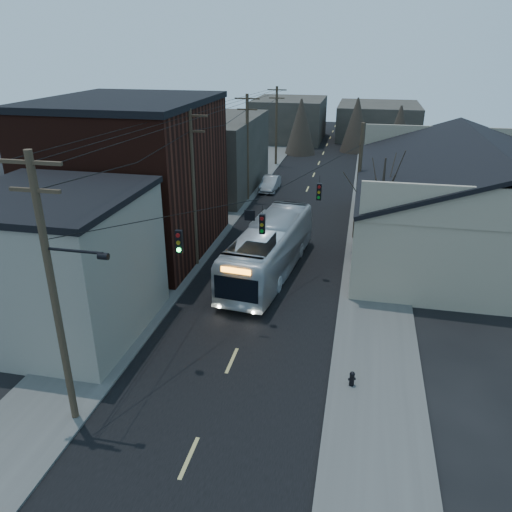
{
  "coord_description": "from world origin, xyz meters",
  "views": [
    {
      "loc": [
        5.13,
        -10.6,
        13.53
      ],
      "look_at": [
        -0.02,
        13.42,
        3.0
      ],
      "focal_mm": 35.0,
      "sensor_mm": 36.0,
      "label": 1
    }
  ],
  "objects": [
    {
      "name": "ground",
      "position": [
        0.0,
        0.0,
        0.0
      ],
      "size": [
        160.0,
        160.0,
        0.0
      ],
      "primitive_type": "plane",
      "color": "black",
      "rests_on": "ground"
    },
    {
      "name": "road_surface",
      "position": [
        0.0,
        30.0,
        0.01
      ],
      "size": [
        9.0,
        110.0,
        0.02
      ],
      "primitive_type": "cube",
      "color": "black",
      "rests_on": "ground"
    },
    {
      "name": "sidewalk_left",
      "position": [
        -6.5,
        30.0,
        0.06
      ],
      "size": [
        4.0,
        110.0,
        0.12
      ],
      "primitive_type": "cube",
      "color": "#474744",
      "rests_on": "ground"
    },
    {
      "name": "sidewalk_right",
      "position": [
        6.5,
        30.0,
        0.06
      ],
      "size": [
        4.0,
        110.0,
        0.12
      ],
      "primitive_type": "cube",
      "color": "#474744",
      "rests_on": "ground"
    },
    {
      "name": "building_clapboard",
      "position": [
        -9.0,
        9.0,
        3.5
      ],
      "size": [
        8.0,
        8.0,
        7.0
      ],
      "primitive_type": "cube",
      "color": "slate",
      "rests_on": "ground"
    },
    {
      "name": "building_brick",
      "position": [
        -10.0,
        20.0,
        5.0
      ],
      "size": [
        10.0,
        12.0,
        10.0
      ],
      "primitive_type": "cube",
      "color": "black",
      "rests_on": "ground"
    },
    {
      "name": "building_left_far",
      "position": [
        -9.5,
        36.0,
        3.5
      ],
      "size": [
        9.0,
        14.0,
        7.0
      ],
      "primitive_type": "cube",
      "color": "#302C26",
      "rests_on": "ground"
    },
    {
      "name": "warehouse",
      "position": [
        13.0,
        25.0,
        2.7
      ],
      "size": [
        16.16,
        20.6,
        7.73
      ],
      "color": "gray",
      "rests_on": "ground"
    },
    {
      "name": "building_far_left",
      "position": [
        -6.0,
        65.0,
        3.0
      ],
      "size": [
        10.0,
        12.0,
        6.0
      ],
      "primitive_type": "cube",
      "color": "#302C26",
      "rests_on": "ground"
    },
    {
      "name": "building_far_right",
      "position": [
        7.0,
        70.0,
        2.5
      ],
      "size": [
        12.0,
        14.0,
        5.0
      ],
      "primitive_type": "cube",
      "color": "#302C26",
      "rests_on": "ground"
    },
    {
      "name": "bare_tree",
      "position": [
        6.5,
        20.0,
        3.6
      ],
      "size": [
        0.4,
        0.4,
        7.2
      ],
      "primitive_type": "cone",
      "color": "black",
      "rests_on": "ground"
    },
    {
      "name": "utility_lines",
      "position": [
        -3.11,
        24.14,
        4.95
      ],
      "size": [
        11.24,
        45.28,
        10.5
      ],
      "color": "#382B1E",
      "rests_on": "ground"
    },
    {
      "name": "bus",
      "position": [
        -0.09,
        17.69,
        1.67
      ],
      "size": [
        4.09,
        12.23,
        3.34
      ],
      "primitive_type": "imported",
      "rotation": [
        0.0,
        0.0,
        3.03
      ],
      "color": "silver",
      "rests_on": "ground"
    },
    {
      "name": "parked_car",
      "position": [
        -3.59,
        36.82,
        0.69
      ],
      "size": [
        1.56,
        4.21,
        1.38
      ],
      "primitive_type": "imported",
      "rotation": [
        0.0,
        0.0,
        -0.02
      ],
      "color": "#979A9E",
      "rests_on": "ground"
    },
    {
      "name": "fire_hydrant",
      "position": [
        5.47,
        7.19,
        0.48
      ],
      "size": [
        0.33,
        0.23,
        0.68
      ],
      "rotation": [
        0.0,
        0.0,
        0.33
      ],
      "color": "black",
      "rests_on": "sidewalk_right"
    }
  ]
}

